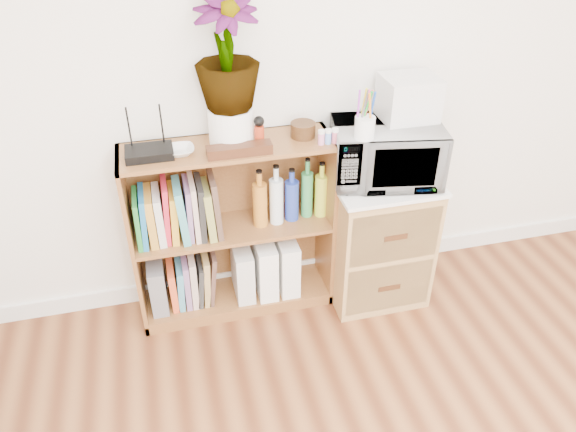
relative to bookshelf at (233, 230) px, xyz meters
name	(u,v)px	position (x,y,z in m)	size (l,w,h in m)	color
skirting_board	(293,268)	(0.35, 0.14, -0.42)	(4.00, 0.02, 0.10)	white
bookshelf	(233,230)	(0.00, 0.00, 0.00)	(1.00, 0.30, 0.95)	brown
wicker_unit	(376,238)	(0.75, -0.08, -0.12)	(0.50, 0.45, 0.70)	#9E7542
microwave	(386,153)	(0.75, -0.08, 0.39)	(0.51, 0.35, 0.28)	white
pen_cup	(365,128)	(0.59, -0.18, 0.58)	(0.09, 0.09, 0.10)	white
small_appliance	(409,98)	(0.86, -0.02, 0.63)	(0.26, 0.21, 0.20)	silver
router	(149,153)	(-0.35, -0.02, 0.49)	(0.21, 0.14, 0.04)	black
white_bowl	(180,151)	(-0.22, -0.03, 0.49)	(0.13, 0.13, 0.03)	silver
plant_pot	(231,126)	(0.03, 0.02, 0.56)	(0.21, 0.21, 0.17)	white
potted_plant	(227,52)	(0.03, 0.02, 0.90)	(0.28, 0.28, 0.50)	#3F752F
trinket_box	(239,150)	(0.04, -0.10, 0.50)	(0.29, 0.07, 0.05)	#371D0F
kokeshi_doll	(259,136)	(0.14, -0.04, 0.53)	(0.04, 0.04, 0.10)	#A12B13
wooden_bowl	(303,130)	(0.36, 0.01, 0.51)	(0.12, 0.12, 0.07)	#361F0E
paint_jars	(328,138)	(0.45, -0.09, 0.50)	(0.11, 0.04, 0.06)	pink
file_box	(157,284)	(-0.41, 0.00, -0.27)	(0.08, 0.22, 0.27)	slate
magazine_holder_left	(242,270)	(0.03, -0.01, -0.26)	(0.09, 0.23, 0.29)	silver
magazine_holder_mid	(264,265)	(0.15, -0.01, -0.25)	(0.10, 0.25, 0.32)	white
magazine_holder_right	(286,262)	(0.27, -0.01, -0.25)	(0.10, 0.25, 0.31)	white
cookbooks	(178,210)	(-0.26, 0.00, 0.16)	(0.40, 0.20, 0.31)	#217E30
liquor_bottles	(299,192)	(0.34, 0.00, 0.18)	(0.47, 0.07, 0.32)	#BF7423
lower_books	(192,279)	(-0.23, 0.00, -0.27)	(0.25, 0.19, 0.30)	#E45228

